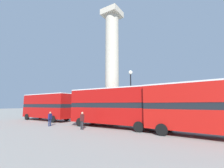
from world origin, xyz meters
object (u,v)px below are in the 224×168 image
monument_column (112,72)px  pedestrian_by_plinth (82,119)px  pedestrian_near_lamp (50,118)px  bus_b (112,106)px  equestrian_statue (88,110)px  street_lamp (131,90)px  bus_a (214,107)px  bus_c (47,106)px

monument_column → pedestrian_by_plinth: bearing=-85.5°
pedestrian_near_lamp → pedestrian_by_plinth: (5.10, 0.22, 0.08)m
bus_b → pedestrian_near_lamp: bearing=-157.0°
equestrian_statue → street_lamp: 15.26m
pedestrian_by_plinth → bus_b: bearing=-113.1°
bus_a → equestrian_statue: bearing=159.0°
equestrian_statue → pedestrian_near_lamp: 13.28m
bus_c → monument_column: bearing=17.0°
bus_b → bus_c: bus_b is taller
equestrian_statue → bus_c: bearing=-82.9°
monument_column → equestrian_statue: monument_column is taller
bus_a → pedestrian_by_plinth: (-11.63, -2.30, -1.40)m
street_lamp → pedestrian_by_plinth: 6.91m
bus_a → bus_c: (-22.98, 1.18, -0.05)m
bus_b → street_lamp: street_lamp is taller
monument_column → bus_a: bearing=-19.7°
bus_a → pedestrian_near_lamp: 16.98m
bus_c → pedestrian_by_plinth: 11.95m
pedestrian_by_plinth → monument_column: bearing=-77.3°
pedestrian_by_plinth → pedestrian_near_lamp: bearing=10.7°
bus_c → pedestrian_near_lamp: bearing=-29.9°
bus_b → monument_column: bearing=120.8°
pedestrian_near_lamp → pedestrian_by_plinth: bearing=-94.9°
monument_column → street_lamp: size_ratio=2.65×
monument_column → bus_c: bearing=-163.7°
street_lamp → pedestrian_near_lamp: size_ratio=4.03×
equestrian_statue → pedestrian_by_plinth: size_ratio=3.12×
monument_column → bus_b: 6.57m
pedestrian_by_plinth → equestrian_statue: bearing=-42.2°
street_lamp → pedestrian_near_lamp: (-8.35, -5.33, -3.41)m
equestrian_statue → bus_a: bearing=-8.4°
bus_b → equestrian_statue: 14.96m
bus_a → pedestrian_by_plinth: bus_a is taller
pedestrian_near_lamp → bus_c: bearing=52.1°
pedestrian_by_plinth → street_lamp: bearing=-114.2°
street_lamp → equestrian_statue: bearing=152.1°
monument_column → pedestrian_near_lamp: monument_column is taller
equestrian_statue → pedestrian_by_plinth: 15.72m
monument_column → pedestrian_by_plinth: monument_column is taller
bus_a → pedestrian_near_lamp: (-16.73, -2.51, -1.48)m
bus_b → pedestrian_near_lamp: 7.78m
monument_column → street_lamp: monument_column is taller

